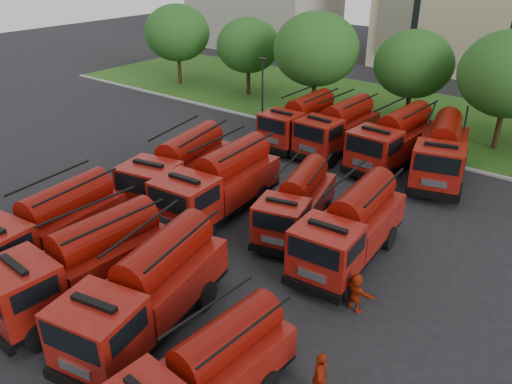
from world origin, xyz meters
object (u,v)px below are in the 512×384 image
fire_truck_0 (49,226)px  fire_truck_3 (205,374)px  fire_truck_1 (83,263)px  fire_truck_11 (442,151)px  fire_truck_7 (351,227)px  fire_truck_10 (394,139)px  firefighter_5 (354,309)px  fire_truck_2 (148,290)px  fire_truck_4 (179,168)px  fire_truck_6 (297,202)px  fire_truck_8 (301,121)px  fire_truck_5 (220,184)px  firefighter_4 (81,254)px  fire_truck_9 (338,128)px

fire_truck_0 → fire_truck_3: (10.99, -1.82, -0.21)m
fire_truck_1 → fire_truck_11: fire_truck_11 is taller
fire_truck_7 → fire_truck_10: 11.54m
fire_truck_0 → firefighter_5: fire_truck_0 is taller
fire_truck_1 → fire_truck_2: fire_truck_2 is taller
fire_truck_4 → fire_truck_6: 7.09m
fire_truck_7 → fire_truck_8: bearing=127.6°
fire_truck_8 → fire_truck_6: bearing=-57.8°
fire_truck_6 → fire_truck_11: size_ratio=0.83×
firefighter_5 → fire_truck_5: bearing=-3.4°
fire_truck_7 → fire_truck_10: size_ratio=0.95×
fire_truck_1 → firefighter_5: size_ratio=4.55×
firefighter_4 → fire_truck_0: bearing=117.7°
fire_truck_8 → fire_truck_10: fire_truck_10 is taller
fire_truck_3 → fire_truck_4: size_ratio=0.80×
fire_truck_2 → fire_truck_4: (-6.76, 8.20, 0.06)m
fire_truck_2 → fire_truck_5: fire_truck_5 is taller
fire_truck_6 → fire_truck_8: 12.03m
fire_truck_2 → fire_truck_5: size_ratio=0.98×
fire_truck_5 → firefighter_5: fire_truck_5 is taller
fire_truck_1 → fire_truck_3: size_ratio=1.16×
fire_truck_10 → firefighter_5: bearing=-68.0°
fire_truck_8 → fire_truck_7: bearing=-48.4°
fire_truck_6 → fire_truck_9: bearing=94.6°
fire_truck_11 → fire_truck_7: bearing=-105.0°
fire_truck_1 → fire_truck_9: 20.02m
fire_truck_3 → fire_truck_0: bearing=174.6°
fire_truck_3 → fire_truck_7: 9.88m
fire_truck_4 → fire_truck_5: bearing=-14.2°
fire_truck_1 → fire_truck_2: size_ratio=0.96×
fire_truck_1 → fire_truck_9: bearing=92.8°
firefighter_5 → fire_truck_6: bearing=-23.5°
fire_truck_9 → fire_truck_4: bearing=-104.9°
fire_truck_8 → fire_truck_3: bearing=-63.9°
fire_truck_3 → fire_truck_10: (-3.42, 21.03, 0.33)m
fire_truck_10 → firefighter_5: fire_truck_10 is taller
fire_truck_3 → firefighter_5: size_ratio=3.94×
fire_truck_3 → fire_truck_11: fire_truck_11 is taller
fire_truck_7 → firefighter_5: (1.86, -2.94, -1.68)m
fire_truck_11 → firefighter_4: fire_truck_11 is taller
fire_truck_11 → firefighter_5: 14.14m
fire_truck_9 → fire_truck_11: (7.03, -0.21, 0.09)m
fire_truck_8 → fire_truck_0: bearing=-92.3°
fire_truck_4 → fire_truck_11: size_ratio=0.99×
fire_truck_3 → fire_truck_9: size_ratio=0.86×
fire_truck_2 → fire_truck_5: (-3.70, 8.06, 0.08)m
fire_truck_0 → fire_truck_8: (0.74, 19.03, -0.00)m
fire_truck_0 → fire_truck_1: (3.59, -0.79, 0.02)m
fire_truck_2 → firefighter_4: size_ratio=4.33×
fire_truck_1 → fire_truck_11: 21.02m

